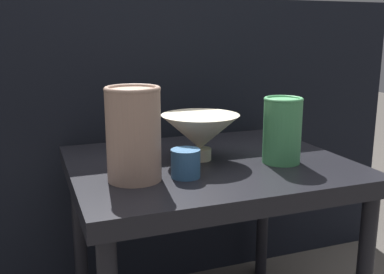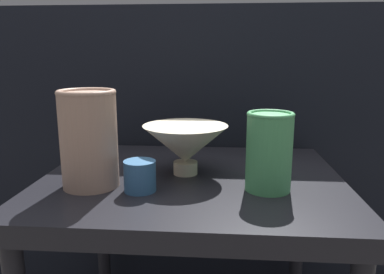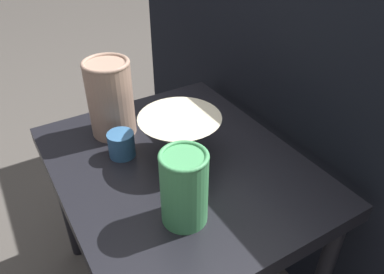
{
  "view_description": "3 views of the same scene",
  "coord_description": "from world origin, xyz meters",
  "px_view_note": "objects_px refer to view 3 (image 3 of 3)",
  "views": [
    {
      "loc": [
        -0.39,
        -0.94,
        0.76
      ],
      "look_at": [
        -0.04,
        -0.01,
        0.53
      ],
      "focal_mm": 42.0,
      "sensor_mm": 36.0,
      "label": 1
    },
    {
      "loc": [
        0.06,
        -0.77,
        0.73
      ],
      "look_at": [
        0.0,
        -0.0,
        0.56
      ],
      "focal_mm": 35.0,
      "sensor_mm": 36.0,
      "label": 2
    },
    {
      "loc": [
        0.59,
        -0.31,
        1.01
      ],
      "look_at": [
        0.01,
        0.03,
        0.54
      ],
      "focal_mm": 35.0,
      "sensor_mm": 36.0,
      "label": 3
    }
  ],
  "objects_px": {
    "bowl": "(180,133)",
    "vase_textured_left": "(110,97)",
    "cup": "(121,144)",
    "vase_colorful_right": "(184,187)"
  },
  "relations": [
    {
      "from": "vase_textured_left",
      "to": "bowl",
      "type": "bearing_deg",
      "value": 26.92
    },
    {
      "from": "bowl",
      "to": "cup",
      "type": "distance_m",
      "value": 0.14
    },
    {
      "from": "vase_textured_left",
      "to": "vase_colorful_right",
      "type": "bearing_deg",
      "value": 0.91
    },
    {
      "from": "vase_colorful_right",
      "to": "cup",
      "type": "distance_m",
      "value": 0.25
    },
    {
      "from": "vase_textured_left",
      "to": "vase_colorful_right",
      "type": "distance_m",
      "value": 0.35
    },
    {
      "from": "bowl",
      "to": "vase_colorful_right",
      "type": "relative_size",
      "value": 1.21
    },
    {
      "from": "bowl",
      "to": "vase_colorful_right",
      "type": "bearing_deg",
      "value": -27.01
    },
    {
      "from": "bowl",
      "to": "vase_textured_left",
      "type": "distance_m",
      "value": 0.2
    },
    {
      "from": "bowl",
      "to": "vase_textured_left",
      "type": "relative_size",
      "value": 0.96
    },
    {
      "from": "cup",
      "to": "vase_textured_left",
      "type": "bearing_deg",
      "value": 168.62
    }
  ]
}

